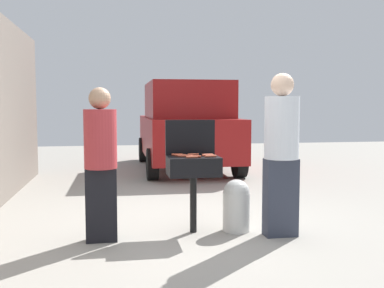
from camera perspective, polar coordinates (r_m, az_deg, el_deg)
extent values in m
plane|color=#9E998E|center=(5.57, 0.35, -10.62)|extent=(24.00, 24.00, 0.00)
cylinder|color=black|center=(5.36, 0.16, -7.53)|extent=(0.08, 0.08, 0.68)
cube|color=black|center=(5.28, 0.17, -2.78)|extent=(0.60, 0.44, 0.22)
cube|color=black|center=(5.46, -0.23, 0.85)|extent=(0.60, 0.05, 0.42)
cylinder|color=#C6593D|center=(5.29, 2.06, -1.42)|extent=(0.13, 0.04, 0.03)
cylinder|color=#B74C33|center=(5.22, -0.57, -1.51)|extent=(0.13, 0.03, 0.03)
cylinder|color=#AD4228|center=(5.36, -1.89, -1.34)|extent=(0.13, 0.04, 0.03)
cylinder|color=#C6593D|center=(5.11, -0.01, -1.64)|extent=(0.13, 0.03, 0.03)
cylinder|color=#AD4228|center=(5.29, -1.48, -1.42)|extent=(0.13, 0.03, 0.03)
cylinder|color=#C6593D|center=(5.34, 1.96, -1.36)|extent=(0.13, 0.04, 0.03)
cylinder|color=#AD4228|center=(5.15, 0.44, -1.60)|extent=(0.13, 0.04, 0.03)
cylinder|color=#C6593D|center=(5.24, -1.09, -1.48)|extent=(0.13, 0.03, 0.03)
cylinder|color=#B74C33|center=(5.37, 0.17, -1.33)|extent=(0.13, 0.04, 0.03)
cylinder|color=#C6593D|center=(5.20, 2.37, -1.54)|extent=(0.13, 0.04, 0.03)
cylinder|color=silver|center=(5.45, 5.60, -8.49)|extent=(0.32, 0.32, 0.46)
sphere|color=silver|center=(5.40, 5.62, -6.12)|extent=(0.31, 0.31, 0.31)
cube|color=black|center=(5.09, -11.33, -7.52)|extent=(0.34, 0.19, 0.81)
cylinder|color=#B23338|center=(4.99, -11.47, 0.63)|extent=(0.35, 0.35, 0.64)
sphere|color=tan|center=(4.98, -11.55, 5.66)|extent=(0.24, 0.24, 0.24)
cube|color=#333847|center=(5.29, 11.09, -6.61)|extent=(0.37, 0.20, 0.89)
cylinder|color=silver|center=(5.19, 11.23, 2.02)|extent=(0.39, 0.39, 0.70)
sphere|color=beige|center=(5.19, 11.31, 7.33)|extent=(0.26, 0.26, 0.26)
cube|color=maroon|center=(10.71, -0.85, 0.98)|extent=(1.93, 4.41, 0.90)
cube|color=maroon|center=(10.49, -0.69, 5.55)|extent=(1.77, 2.61, 0.80)
cylinder|color=black|center=(9.44, 6.00, -2.30)|extent=(0.22, 0.64, 0.64)
cylinder|color=black|center=(9.13, -5.00, -2.54)|extent=(0.22, 0.64, 0.64)
cylinder|color=black|center=(12.42, 2.20, -0.58)|extent=(0.22, 0.64, 0.64)
cylinder|color=black|center=(12.18, -6.14, -0.71)|extent=(0.22, 0.64, 0.64)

